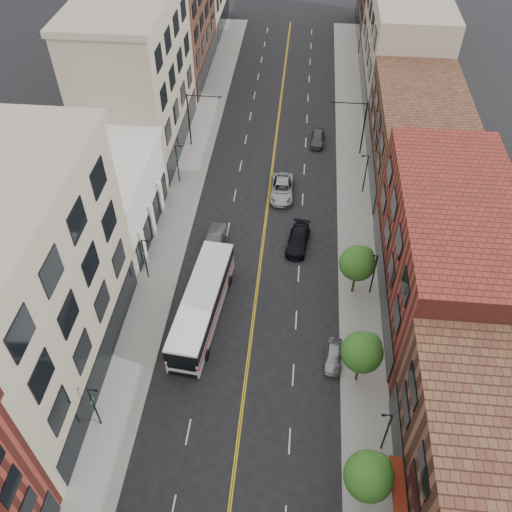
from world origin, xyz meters
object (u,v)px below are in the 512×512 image
(car_parked_far, at_px, (334,356))
(car_lane_b, at_px, (282,189))
(car_lane_c, at_px, (317,138))
(car_lane_a, at_px, (298,240))
(car_lane_behind, at_px, (216,237))
(city_bus, at_px, (202,303))

(car_parked_far, relative_size, car_lane_b, 0.63)
(car_lane_b, xyz_separation_m, car_lane_c, (4.00, 11.38, -0.08))
(car_lane_a, bearing_deg, car_lane_behind, -171.14)
(car_lane_b, height_order, car_lane_c, car_lane_b)
(car_parked_far, height_order, car_lane_b, car_lane_b)
(city_bus, distance_m, car_lane_behind, 10.42)
(car_lane_b, bearing_deg, city_bus, -108.24)
(car_lane_behind, bearing_deg, city_bus, 94.00)
(car_lane_a, distance_m, car_lane_b, 8.83)
(car_lane_a, xyz_separation_m, car_lane_c, (1.76, 19.92, -0.01))
(car_lane_a, bearing_deg, car_lane_c, 91.93)
(city_bus, height_order, car_lane_behind, city_bus)
(car_lane_a, bearing_deg, city_bus, -121.38)
(city_bus, height_order, car_parked_far, city_bus)
(car_lane_behind, bearing_deg, car_parked_far, 133.60)
(city_bus, bearing_deg, car_lane_b, 77.69)
(car_parked_far, xyz_separation_m, car_lane_a, (-3.66, 14.33, 0.12))
(car_lane_c, bearing_deg, car_lane_behind, -114.70)
(city_bus, xyz_separation_m, car_lane_b, (6.17, 19.18, -1.19))
(car_lane_c, bearing_deg, car_lane_b, -106.60)
(car_lane_behind, xyz_separation_m, car_lane_b, (6.51, 8.83, 0.06))
(car_lane_behind, distance_m, car_lane_b, 10.97)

